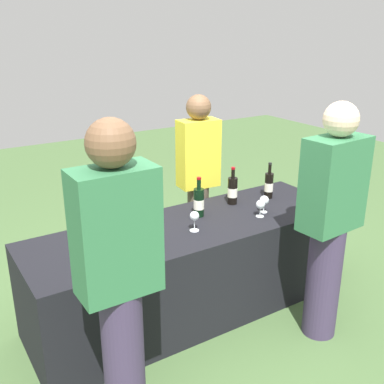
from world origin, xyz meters
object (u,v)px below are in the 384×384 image
(guest_1, at_px, (330,218))
(wine_bottle_2, at_px, (199,202))
(wine_glass_4, at_px, (260,205))
(guest_0, at_px, (119,275))
(wine_bottle_1, at_px, (114,222))
(wine_bottle_3, at_px, (233,190))
(wine_glass_1, at_px, (117,235))
(wine_glass_0, at_px, (86,245))
(wine_glass_3, at_px, (194,217))
(server_pouring, at_px, (198,176))
(wine_bottle_4, at_px, (269,185))
(wine_glass_2, at_px, (152,230))
(wine_bottle_0, at_px, (99,221))
(wine_glass_5, at_px, (264,201))

(guest_1, bearing_deg, wine_bottle_2, 117.13)
(wine_glass_4, xyz_separation_m, guest_0, (-1.41, -0.58, 0.12))
(wine_bottle_1, distance_m, wine_glass_4, 1.11)
(wine_bottle_3, distance_m, wine_glass_1, 1.16)
(wine_glass_0, bearing_deg, wine_bottle_1, 36.60)
(wine_glass_3, distance_m, guest_1, 0.92)
(wine_bottle_3, xyz_separation_m, server_pouring, (-0.07, 0.40, 0.02))
(wine_bottle_1, distance_m, guest_1, 1.45)
(wine_bottle_4, distance_m, wine_glass_3, 0.91)
(wine_bottle_4, xyz_separation_m, server_pouring, (-0.41, 0.46, 0.03))
(wine_glass_1, height_order, wine_glass_2, wine_glass_1)
(wine_glass_0, relative_size, wine_glass_4, 1.00)
(server_pouring, bearing_deg, wine_bottle_0, 26.27)
(wine_bottle_4, height_order, wine_glass_0, wine_bottle_4)
(wine_glass_1, relative_size, server_pouring, 0.10)
(wine_bottle_3, xyz_separation_m, wine_bottle_4, (0.34, -0.05, -0.00))
(guest_0, bearing_deg, guest_1, 0.03)
(wine_bottle_0, distance_m, wine_bottle_2, 0.78)
(wine_bottle_3, xyz_separation_m, wine_glass_5, (0.09, -0.28, -0.02))
(wine_glass_2, bearing_deg, wine_glass_3, 4.54)
(wine_bottle_4, distance_m, wine_glass_2, 1.26)
(wine_bottle_3, distance_m, server_pouring, 0.41)
(wine_bottle_3, height_order, guest_1, guest_1)
(wine_glass_2, bearing_deg, wine_bottle_1, 124.27)
(wine_bottle_3, relative_size, wine_glass_3, 2.10)
(wine_glass_5, bearing_deg, wine_glass_0, 179.35)
(wine_bottle_3, height_order, wine_glass_5, wine_bottle_3)
(wine_glass_0, bearing_deg, wine_bottle_2, 11.39)
(wine_glass_3, height_order, wine_glass_5, wine_glass_3)
(wine_bottle_4, xyz_separation_m, wine_glass_2, (-1.24, -0.25, -0.00))
(wine_bottle_0, xyz_separation_m, wine_glass_5, (1.24, -0.26, -0.02))
(wine_glass_5, relative_size, server_pouring, 0.09)
(wine_bottle_2, xyz_separation_m, wine_glass_1, (-0.76, -0.20, -0.01))
(guest_0, bearing_deg, wine_glass_0, 84.10)
(wine_bottle_0, relative_size, guest_0, 0.18)
(wine_bottle_3, height_order, wine_glass_4, wine_bottle_3)
(wine_glass_0, height_order, wine_glass_5, wine_glass_5)
(wine_bottle_1, distance_m, server_pouring, 1.10)
(wine_bottle_0, bearing_deg, wine_bottle_1, -29.09)
(wine_glass_5, bearing_deg, wine_bottle_2, 155.84)
(wine_bottle_3, bearing_deg, wine_bottle_2, -169.26)
(wine_glass_3, bearing_deg, guest_0, -143.37)
(wine_bottle_2, bearing_deg, wine_glass_4, -33.93)
(wine_bottle_2, xyz_separation_m, guest_0, (-1.02, -0.84, 0.10))
(wine_glass_5, xyz_separation_m, guest_1, (0.03, -0.62, 0.07))
(wine_glass_1, height_order, wine_glass_5, wine_glass_1)
(server_pouring, distance_m, guest_1, 1.32)
(wine_bottle_0, relative_size, wine_glass_2, 2.15)
(wine_glass_5, bearing_deg, wine_glass_4, -148.17)
(wine_glass_2, bearing_deg, wine_glass_4, -1.44)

